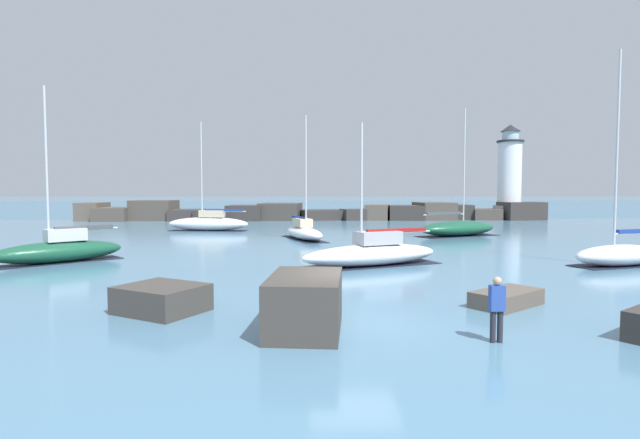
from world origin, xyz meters
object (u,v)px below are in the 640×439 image
object	(u,v)px
sailboat_moored_1	(60,250)
sailboat_moored_5	(304,232)
sailboat_moored_2	(372,253)
sailboat_moored_0	(458,228)
lighthouse	(509,179)
person_on_rocks	(497,306)
sailboat_moored_4	(620,254)
sailboat_moored_3	(209,223)

from	to	relation	value
sailboat_moored_1	sailboat_moored_5	size ratio (longest dim) A/B	0.96
sailboat_moored_2	sailboat_moored_0	bearing A→B (deg)	59.10
lighthouse	person_on_rocks	size ratio (longest dim) A/B	7.50
sailboat_moored_4	person_on_rocks	world-z (taller)	sailboat_moored_4
sailboat_moored_4	sailboat_moored_1	bearing A→B (deg)	175.35
lighthouse	sailboat_moored_2	size ratio (longest dim) A/B	1.57
sailboat_moored_1	sailboat_moored_4	size ratio (longest dim) A/B	0.85
sailboat_moored_0	lighthouse	bearing A→B (deg)	58.68
lighthouse	sailboat_moored_3	distance (m)	39.88
sailboat_moored_2	sailboat_moored_5	bearing A→B (deg)	103.72
sailboat_moored_0	sailboat_moored_3	size ratio (longest dim) A/B	1.04
person_on_rocks	sailboat_moored_5	bearing A→B (deg)	99.77
sailboat_moored_4	sailboat_moored_5	world-z (taller)	sailboat_moored_4
sailboat_moored_5	lighthouse	bearing A→B (deg)	43.49
lighthouse	sailboat_moored_5	xyz separation A→B (m)	(-26.94, -25.56, -4.65)
sailboat_moored_0	sailboat_moored_4	xyz separation A→B (m)	(2.89, -16.44, -0.06)
sailboat_moored_3	person_on_rocks	size ratio (longest dim) A/B	6.17
sailboat_moored_0	sailboat_moored_2	world-z (taller)	sailboat_moored_0
lighthouse	sailboat_moored_1	size ratio (longest dim) A/B	1.36
sailboat_moored_2	sailboat_moored_4	xyz separation A→B (m)	(12.33, -0.67, -0.02)
sailboat_moored_0	sailboat_moored_1	world-z (taller)	sailboat_moored_0
sailboat_moored_1	person_on_rocks	world-z (taller)	sailboat_moored_1
lighthouse	sailboat_moored_3	bearing A→B (deg)	-154.43
sailboat_moored_2	person_on_rocks	xyz separation A→B (m)	(1.23, -12.80, 0.29)
sailboat_moored_2	person_on_rocks	world-z (taller)	sailboat_moored_2
sailboat_moored_0	sailboat_moored_4	distance (m)	16.69
person_on_rocks	sailboat_moored_4	bearing A→B (deg)	47.55
sailboat_moored_4	sailboat_moored_5	distance (m)	21.13
sailboat_moored_0	sailboat_moored_2	size ratio (longest dim) A/B	1.35
sailboat_moored_1	person_on_rocks	xyz separation A→B (m)	(17.34, -14.45, 0.24)
sailboat_moored_0	sailboat_moored_3	world-z (taller)	sailboat_moored_0
sailboat_moored_0	sailboat_moored_2	distance (m)	18.38
sailboat_moored_4	person_on_rocks	bearing A→B (deg)	-132.45
sailboat_moored_3	sailboat_moored_0	bearing A→B (deg)	-16.12
sailboat_moored_1	sailboat_moored_5	xyz separation A→B (m)	(12.80, 11.90, -0.07)
lighthouse	sailboat_moored_2	bearing A→B (deg)	-121.15
lighthouse	person_on_rocks	xyz separation A→B (m)	(-22.41, -51.90, -4.33)
sailboat_moored_0	sailboat_moored_1	bearing A→B (deg)	-151.06
sailboat_moored_0	person_on_rocks	size ratio (longest dim) A/B	6.42
sailboat_moored_2	sailboat_moored_3	size ratio (longest dim) A/B	0.77
sailboat_moored_5	sailboat_moored_1	bearing A→B (deg)	-137.10
lighthouse	sailboat_moored_5	distance (m)	37.43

